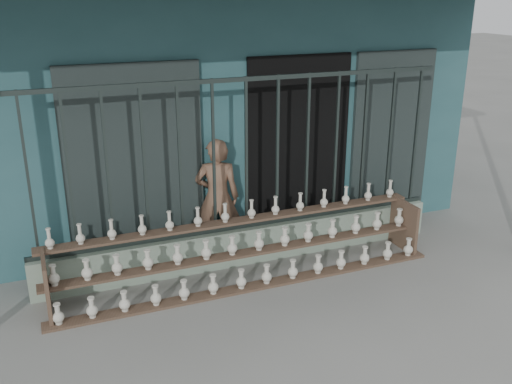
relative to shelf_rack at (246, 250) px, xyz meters
name	(u,v)px	position (x,y,z in m)	size (l,w,h in m)	color
ground	(292,314)	(0.16, -0.88, -0.36)	(60.00, 60.00, 0.00)	slate
workshop_building	(180,91)	(0.17, 3.35, 1.26)	(7.40, 6.60, 3.21)	#285156
parapet_wall	(247,244)	(0.16, 0.42, -0.14)	(5.00, 0.20, 0.45)	gray
security_fence	(246,155)	(0.16, 0.42, 0.98)	(5.00, 0.04, 1.80)	#283330
shelf_rack	(246,250)	(0.00, 0.00, 0.00)	(4.50, 0.68, 0.85)	brown
elderly_woman	(217,197)	(-0.08, 0.77, 0.38)	(0.54, 0.36, 1.49)	brown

